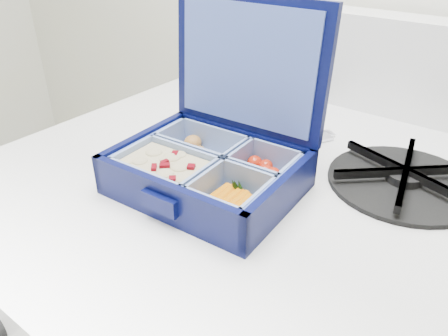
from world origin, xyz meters
The scene contains 4 objects.
bento_box centered at (-0.71, 1.58, 0.99)m, with size 0.20×0.16×0.05m, color #050A36, non-canonical shape.
burner_grate centered at (-0.53, 1.73, 0.98)m, with size 0.18×0.18×0.03m, color black.
burner_grate_rear centered at (-0.80, 1.82, 0.98)m, with size 0.17×0.17×0.02m, color black.
fork centered at (-0.71, 1.71, 0.97)m, with size 0.02×0.19×0.01m, color silver, non-canonical shape.
Camera 1 is at (-0.43, 1.25, 1.25)m, focal length 35.00 mm.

